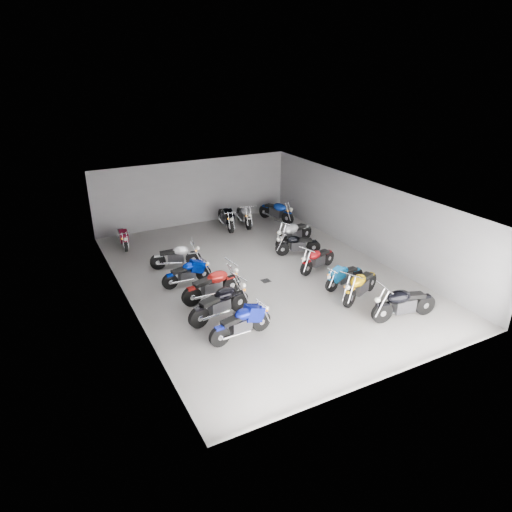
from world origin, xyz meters
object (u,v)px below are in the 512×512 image
object	(u,v)px
motorcycle_right_a	(404,303)
motorcycle_back_f	(277,211)
motorcycle_left_e	(187,273)
motorcycle_back_a	(123,237)
motorcycle_right_e	(297,244)
motorcycle_right_b	(360,285)
motorcycle_right_d	(317,259)
motorcycle_left_f	(176,256)
motorcycle_right_c	(344,276)
motorcycle_left_b	(241,323)
motorcycle_left_c	(220,303)
motorcycle_right_f	(294,234)
motorcycle_back_d	(226,218)
drain_grate	(266,281)
motorcycle_left_d	(212,285)
motorcycle_back_e	(244,215)

from	to	relation	value
motorcycle_right_a	motorcycle_back_f	size ratio (longest dim) A/B	1.07
motorcycle_left_e	motorcycle_back_a	bearing A→B (deg)	-169.22
motorcycle_right_a	motorcycle_right_e	world-z (taller)	motorcycle_right_a
motorcycle_left_e	motorcycle_back_f	bearing A→B (deg)	121.83
motorcycle_right_b	motorcycle_right_d	bearing A→B (deg)	-23.74
motorcycle_left_f	motorcycle_right_d	bearing A→B (deg)	73.96
motorcycle_right_c	motorcycle_right_d	size ratio (longest dim) A/B	0.94
motorcycle_left_b	motorcycle_left_c	distance (m)	1.33
motorcycle_right_f	motorcycle_right_c	bearing A→B (deg)	154.01
motorcycle_back_a	motorcycle_back_d	bearing A→B (deg)	-175.21
motorcycle_left_e	motorcycle_back_d	distance (m)	6.25
motorcycle_right_c	motorcycle_back_d	size ratio (longest dim) A/B	0.81
motorcycle_left_e	motorcycle_right_e	bearing A→B (deg)	91.63
drain_grate	motorcycle_back_f	xyz separation A→B (m)	(3.80, 5.80, 0.53)
motorcycle_left_b	motorcycle_left_f	distance (m)	5.75
motorcycle_left_d	motorcycle_left_e	world-z (taller)	motorcycle_left_d
drain_grate	motorcycle_back_f	bearing A→B (deg)	56.81
motorcycle_right_b	motorcycle_back_f	bearing A→B (deg)	-33.60
motorcycle_back_e	motorcycle_back_f	xyz separation A→B (m)	(1.73, -0.26, 0.02)
drain_grate	motorcycle_right_d	xyz separation A→B (m)	(2.26, -0.09, 0.48)
motorcycle_right_a	motorcycle_right_b	bearing A→B (deg)	21.59
motorcycle_left_c	motorcycle_right_d	world-z (taller)	motorcycle_left_c
motorcycle_back_a	motorcycle_right_c	bearing A→B (deg)	133.06
motorcycle_back_d	motorcycle_back_a	bearing A→B (deg)	8.43
motorcycle_right_c	drain_grate	bearing A→B (deg)	44.46
motorcycle_back_a	motorcycle_back_d	size ratio (longest dim) A/B	0.83
motorcycle_left_d	motorcycle_right_e	distance (m)	5.14
motorcycle_back_a	motorcycle_back_f	world-z (taller)	motorcycle_back_f
motorcycle_left_e	motorcycle_right_c	distance (m)	5.78
motorcycle_left_c	motorcycle_right_e	distance (m)	6.00
motorcycle_left_b	motorcycle_right_f	size ratio (longest dim) A/B	0.93
motorcycle_left_e	motorcycle_right_a	xyz separation A→B (m)	(5.34, -5.51, 0.09)
motorcycle_right_c	motorcycle_back_f	xyz separation A→B (m)	(1.48, 7.55, 0.10)
motorcycle_left_c	motorcycle_back_e	size ratio (longest dim) A/B	1.05
motorcycle_left_c	motorcycle_right_d	xyz separation A→B (m)	(4.87, 1.59, -0.07)
motorcycle_left_c	motorcycle_right_c	world-z (taller)	motorcycle_left_c
motorcycle_right_c	motorcycle_right_b	bearing A→B (deg)	167.37
drain_grate	motorcycle_left_c	world-z (taller)	motorcycle_left_c
motorcycle_left_d	motorcycle_back_d	xyz separation A→B (m)	(3.40, 6.44, -0.00)
motorcycle_left_e	motorcycle_left_c	bearing A→B (deg)	-1.66
drain_grate	motorcycle_left_e	xyz separation A→B (m)	(-2.72, 1.10, 0.46)
motorcycle_right_e	motorcycle_back_f	size ratio (longest dim) A/B	0.88
motorcycle_left_f	motorcycle_right_c	distance (m)	6.65
drain_grate	motorcycle_left_b	distance (m)	3.93
motorcycle_left_b	motorcycle_back_d	size ratio (longest dim) A/B	0.94
drain_grate	motorcycle_left_f	bearing A→B (deg)	133.49
motorcycle_right_e	motorcycle_back_a	distance (m)	7.76
motorcycle_right_c	motorcycle_back_e	world-z (taller)	motorcycle_back_e
motorcycle_right_f	motorcycle_back_a	size ratio (longest dim) A/B	1.22
motorcycle_right_e	motorcycle_back_e	world-z (taller)	motorcycle_back_e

